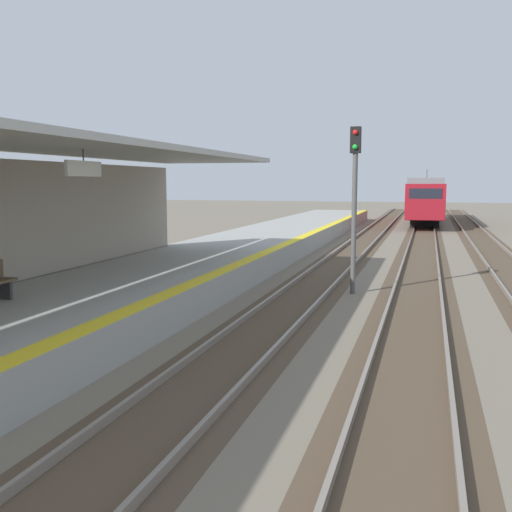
% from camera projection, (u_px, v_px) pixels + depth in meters
% --- Properties ---
extents(station_platform, '(5.00, 80.00, 0.91)m').
position_uv_depth(station_platform, '(154.00, 282.00, 17.95)').
color(station_platform, '#999993').
rests_on(station_platform, ground).
extents(track_pair_nearest_platform, '(2.34, 120.00, 0.16)m').
position_uv_depth(track_pair_nearest_platform, '(318.00, 281.00, 20.57)').
color(track_pair_nearest_platform, '#4C3D2D').
rests_on(track_pair_nearest_platform, ground).
extents(track_pair_middle, '(2.34, 120.00, 0.16)m').
position_uv_depth(track_pair_middle, '(418.00, 286.00, 19.61)').
color(track_pair_middle, '#4C3D2D').
rests_on(track_pair_middle, ground).
extents(approaching_train, '(2.93, 19.60, 4.76)m').
position_uv_depth(approaching_train, '(426.00, 198.00, 50.93)').
color(approaching_train, maroon).
rests_on(approaching_train, ground).
extents(rail_signal_post, '(0.32, 0.34, 5.20)m').
position_uv_depth(rail_signal_post, '(355.00, 192.00, 18.10)').
color(rail_signal_post, '#4C4C4C').
rests_on(rail_signal_post, ground).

